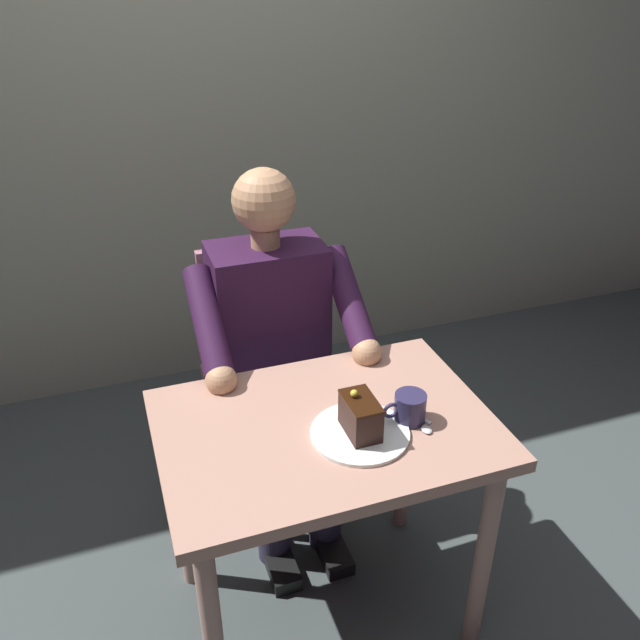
{
  "coord_description": "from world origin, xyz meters",
  "views": [
    {
      "loc": [
        0.46,
        1.27,
        1.78
      ],
      "look_at": [
        -0.02,
        -0.1,
        0.97
      ],
      "focal_mm": 36.92,
      "sensor_mm": 36.0,
      "label": 1
    }
  ],
  "objects_px": {
    "cake_slice": "(360,416)",
    "dining_table": "(325,457)",
    "chair": "(264,363)",
    "dessert_spoon": "(421,422)",
    "seated_person": "(276,355)",
    "coffee_cup": "(409,407)"
  },
  "relations": [
    {
      "from": "chair",
      "to": "seated_person",
      "type": "bearing_deg",
      "value": 90.0
    },
    {
      "from": "chair",
      "to": "cake_slice",
      "type": "bearing_deg",
      "value": 95.28
    },
    {
      "from": "dining_table",
      "to": "dessert_spoon",
      "type": "distance_m",
      "value": 0.27
    },
    {
      "from": "dining_table",
      "to": "cake_slice",
      "type": "distance_m",
      "value": 0.2
    },
    {
      "from": "chair",
      "to": "coffee_cup",
      "type": "bearing_deg",
      "value": 106.51
    },
    {
      "from": "cake_slice",
      "to": "dessert_spoon",
      "type": "distance_m",
      "value": 0.17
    },
    {
      "from": "coffee_cup",
      "to": "cake_slice",
      "type": "bearing_deg",
      "value": 5.13
    },
    {
      "from": "dining_table",
      "to": "chair",
      "type": "relative_size",
      "value": 0.94
    },
    {
      "from": "chair",
      "to": "seated_person",
      "type": "xyz_separation_m",
      "value": [
        0.0,
        0.17,
        0.14
      ]
    },
    {
      "from": "cake_slice",
      "to": "dessert_spoon",
      "type": "bearing_deg",
      "value": 175.99
    },
    {
      "from": "dining_table",
      "to": "chair",
      "type": "distance_m",
      "value": 0.65
    },
    {
      "from": "chair",
      "to": "cake_slice",
      "type": "xyz_separation_m",
      "value": [
        -0.07,
        0.72,
        0.27
      ]
    },
    {
      "from": "cake_slice",
      "to": "dessert_spoon",
      "type": "xyz_separation_m",
      "value": [
        -0.17,
        0.01,
        -0.06
      ]
    },
    {
      "from": "cake_slice",
      "to": "dining_table",
      "type": "bearing_deg",
      "value": -47.51
    },
    {
      "from": "coffee_cup",
      "to": "dessert_spoon",
      "type": "bearing_deg",
      "value": 133.92
    },
    {
      "from": "dining_table",
      "to": "dessert_spoon",
      "type": "height_order",
      "value": "dessert_spoon"
    },
    {
      "from": "dessert_spoon",
      "to": "cake_slice",
      "type": "bearing_deg",
      "value": -4.01
    },
    {
      "from": "coffee_cup",
      "to": "dessert_spoon",
      "type": "relative_size",
      "value": 0.84
    },
    {
      "from": "seated_person",
      "to": "cake_slice",
      "type": "height_order",
      "value": "seated_person"
    },
    {
      "from": "seated_person",
      "to": "cake_slice",
      "type": "distance_m",
      "value": 0.56
    },
    {
      "from": "dessert_spoon",
      "to": "dining_table",
      "type": "bearing_deg",
      "value": -19.87
    },
    {
      "from": "seated_person",
      "to": "cake_slice",
      "type": "bearing_deg",
      "value": 96.97
    }
  ]
}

